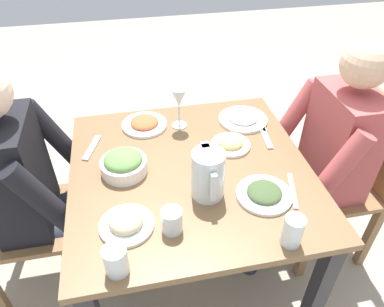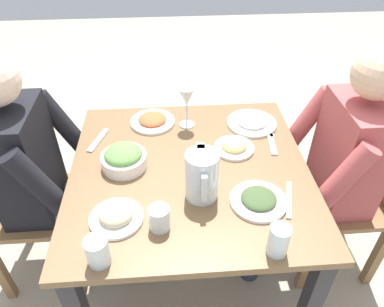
{
  "view_description": "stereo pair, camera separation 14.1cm",
  "coord_description": "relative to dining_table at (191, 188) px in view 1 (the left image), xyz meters",
  "views": [
    {
      "loc": [
        1.07,
        -0.21,
        1.67
      ],
      "look_at": [
        -0.03,
        0.01,
        0.76
      ],
      "focal_mm": 33.84,
      "sensor_mm": 36.0,
      "label": 1
    },
    {
      "loc": [
        1.09,
        -0.07,
        1.67
      ],
      "look_at": [
        -0.03,
        0.01,
        0.76
      ],
      "focal_mm": 33.84,
      "sensor_mm": 36.0,
      "label": 2
    }
  ],
  "objects": [
    {
      "name": "plate_rice_curry",
      "position": [
        -0.34,
        -0.15,
        0.12
      ],
      "size": [
        0.21,
        0.21,
        0.04
      ],
      "color": "white",
      "rests_on": "dining_table"
    },
    {
      "name": "ground_plane",
      "position": [
        0.0,
        0.0,
        -0.6
      ],
      "size": [
        8.0,
        8.0,
        0.0
      ],
      "primitive_type": "plane",
      "color": "#9E937F"
    },
    {
      "name": "plate_beans",
      "position": [
        0.25,
        -0.27,
        0.13
      ],
      "size": [
        0.19,
        0.19,
        0.06
      ],
      "color": "white",
      "rests_on": "dining_table"
    },
    {
      "name": "fork_near",
      "position": [
        -0.21,
        -0.39,
        0.11
      ],
      "size": [
        0.17,
        0.08,
        0.01
      ],
      "primitive_type": "cube",
      "rotation": [
        0.0,
        0.0,
        -0.34
      ],
      "color": "silver",
      "rests_on": "dining_table"
    },
    {
      "name": "chair_near",
      "position": [
        -0.09,
        -0.79,
        -0.1
      ],
      "size": [
        0.4,
        0.4,
        0.87
      ],
      "color": "olive",
      "rests_on": "ground_plane"
    },
    {
      "name": "dining_table",
      "position": [
        0.0,
        0.0,
        0.0
      ],
      "size": [
        0.96,
        0.96,
        0.71
      ],
      "color": "brown",
      "rests_on": "ground_plane"
    },
    {
      "name": "chair_far",
      "position": [
        -0.04,
        0.79,
        -0.1
      ],
      "size": [
        0.4,
        0.4,
        0.87
      ],
      "color": "olive",
      "rests_on": "ground_plane"
    },
    {
      "name": "plate_dolmas",
      "position": [
        0.21,
        0.23,
        0.12
      ],
      "size": [
        0.21,
        0.21,
        0.04
      ],
      "color": "white",
      "rests_on": "dining_table"
    },
    {
      "name": "water_glass_near_right",
      "position": [
        0.42,
        0.24,
        0.16
      ],
      "size": [
        0.07,
        0.07,
        0.11
      ],
      "primitive_type": "cylinder",
      "color": "silver",
      "rests_on": "dining_table"
    },
    {
      "name": "salad_bowl",
      "position": [
        -0.03,
        -0.26,
        0.15
      ],
      "size": [
        0.18,
        0.18,
        0.09
      ],
      "color": "white",
      "rests_on": "dining_table"
    },
    {
      "name": "knife_far",
      "position": [
        0.2,
        0.35,
        0.11
      ],
      "size": [
        0.18,
        0.07,
        0.01
      ],
      "primitive_type": "cube",
      "rotation": [
        0.0,
        0.0,
        -0.29
      ],
      "color": "silver",
      "rests_on": "dining_table"
    },
    {
      "name": "water_glass_by_pitcher",
      "position": [
        0.41,
        -0.31,
        0.16
      ],
      "size": [
        0.07,
        0.07,
        0.1
      ],
      "primitive_type": "cylinder",
      "color": "silver",
      "rests_on": "dining_table"
    },
    {
      "name": "wine_glass",
      "position": [
        -0.31,
        0.01,
        0.25
      ],
      "size": [
        0.08,
        0.08,
        0.2
      ],
      "color": "silver",
      "rests_on": "dining_table"
    },
    {
      "name": "diner_near",
      "position": [
        -0.09,
        -0.59,
        0.04
      ],
      "size": [
        0.48,
        0.53,
        1.17
      ],
      "color": "black",
      "rests_on": "ground_plane"
    },
    {
      "name": "water_pitcher",
      "position": [
        0.15,
        0.03,
        0.2
      ],
      "size": [
        0.16,
        0.12,
        0.19
      ],
      "color": "silver",
      "rests_on": "dining_table"
    },
    {
      "name": "diner_far",
      "position": [
        -0.04,
        0.59,
        0.04
      ],
      "size": [
        0.48,
        0.53,
        1.17
      ],
      "color": "#B24C4C",
      "rests_on": "ground_plane"
    },
    {
      "name": "plate_yoghurt",
      "position": [
        -0.29,
        0.31,
        0.12
      ],
      "size": [
        0.23,
        0.23,
        0.04
      ],
      "color": "white",
      "rests_on": "dining_table"
    },
    {
      "name": "fork_far",
      "position": [
        -0.14,
        0.37,
        0.11
      ],
      "size": [
        0.17,
        0.04,
        0.01
      ],
      "primitive_type": "cube",
      "rotation": [
        0.0,
        0.0,
        -0.11
      ],
      "color": "silver",
      "rests_on": "dining_table"
    },
    {
      "name": "plate_fries",
      "position": [
        -0.11,
        0.2,
        0.12
      ],
      "size": [
        0.17,
        0.17,
        0.05
      ],
      "color": "white",
      "rests_on": "dining_table"
    },
    {
      "name": "knife_near",
      "position": [
        -0.27,
        0.38,
        0.11
      ],
      "size": [
        0.19,
        0.02,
        0.01
      ],
      "primitive_type": "cube",
      "rotation": [
        0.0,
        0.0,
        -0.01
      ],
      "color": "silver",
      "rests_on": "dining_table"
    },
    {
      "name": "water_glass_near_left",
      "position": [
        0.29,
        -0.12,
        0.15
      ],
      "size": [
        0.07,
        0.07,
        0.09
      ],
      "primitive_type": "cylinder",
      "color": "silver",
      "rests_on": "dining_table"
    }
  ]
}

